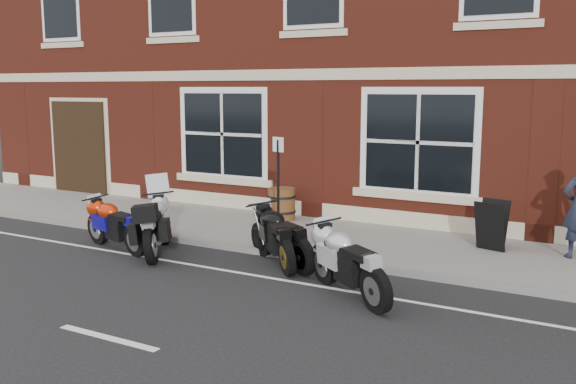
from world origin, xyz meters
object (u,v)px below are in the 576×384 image
at_px(barrel_planter, 282,204).
at_px(parking_sign, 278,181).
at_px(moto_touring_silver, 160,222).
at_px(a_board_sign, 491,225).
at_px(moto_sport_red, 116,223).
at_px(moto_naked_black, 282,234).
at_px(moto_sport_black, 277,234).
at_px(moto_sport_silver, 349,260).

height_order(barrel_planter, parking_sign, parking_sign).
bearing_deg(parking_sign, moto_touring_silver, -120.93).
distance_m(a_board_sign, barrel_planter, 4.81).
distance_m(moto_touring_silver, barrel_planter, 3.41).
relative_size(moto_sport_red, moto_naked_black, 1.05).
bearing_deg(moto_sport_black, a_board_sign, -7.71).
bearing_deg(barrel_planter, moto_sport_silver, -48.81).
xyz_separation_m(moto_naked_black, a_board_sign, (3.10, 2.44, 0.04)).
xyz_separation_m(moto_touring_silver, moto_sport_black, (2.34, 0.42, -0.04)).
bearing_deg(moto_naked_black, moto_touring_silver, 130.63).
height_order(moto_sport_silver, moto_naked_black, moto_sport_silver).
height_order(moto_sport_red, moto_sport_black, moto_sport_black).
distance_m(moto_sport_red, moto_sport_silver, 5.10).
relative_size(a_board_sign, parking_sign, 0.46).
height_order(moto_naked_black, a_board_sign, a_board_sign).
xyz_separation_m(moto_sport_silver, a_board_sign, (1.33, 3.47, 0.02)).
xyz_separation_m(moto_touring_silver, barrel_planter, (0.75, 3.32, -0.10)).
xyz_separation_m(moto_touring_silver, moto_naked_black, (2.43, 0.41, -0.04)).
bearing_deg(barrel_planter, moto_sport_red, -114.68).
xyz_separation_m(moto_sport_red, moto_sport_silver, (5.09, -0.38, 0.04)).
bearing_deg(barrel_planter, moto_touring_silver, -102.69).
height_order(moto_naked_black, barrel_planter, moto_naked_black).
bearing_deg(parking_sign, moto_naked_black, -41.69).
bearing_deg(a_board_sign, parking_sign, -148.02).
height_order(moto_touring_silver, moto_sport_black, moto_touring_silver).
bearing_deg(parking_sign, moto_sport_red, -128.93).
bearing_deg(parking_sign, barrel_planter, 133.68).
xyz_separation_m(moto_sport_red, moto_naked_black, (3.32, 0.65, 0.03)).
bearing_deg(moto_touring_silver, parking_sign, 11.88).
xyz_separation_m(moto_sport_silver, barrel_planter, (-3.45, 3.94, -0.08)).
bearing_deg(moto_sport_black, moto_touring_silver, 145.21).
relative_size(moto_sport_red, parking_sign, 0.97).
distance_m(moto_touring_silver, moto_naked_black, 2.47).
xyz_separation_m(moto_sport_red, moto_sport_black, (3.23, 0.66, 0.02)).
distance_m(moto_naked_black, a_board_sign, 3.94).
bearing_deg(a_board_sign, moto_sport_black, -128.85).
bearing_deg(moto_naked_black, moto_sport_black, 115.93).
bearing_deg(moto_touring_silver, moto_naked_black, -21.98).
bearing_deg(moto_touring_silver, moto_sport_silver, -40.01).
distance_m(moto_naked_black, parking_sign, 1.59).
bearing_deg(a_board_sign, moto_sport_red, -140.43).
height_order(moto_sport_red, moto_naked_black, moto_naked_black).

